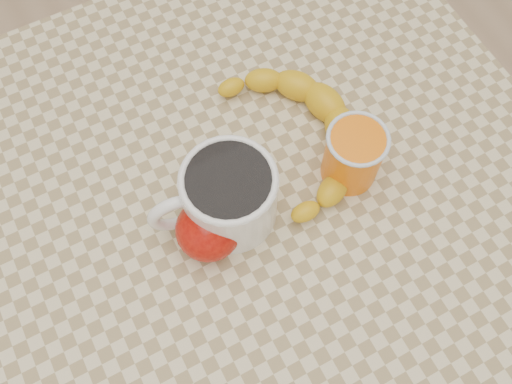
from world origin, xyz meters
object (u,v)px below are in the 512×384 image
banana (297,136)px  coffee_mug (227,195)px  orange_juice_glass (353,155)px  table (256,223)px  apple (208,229)px

banana → coffee_mug: bearing=-149.1°
orange_juice_glass → banana: 0.08m
table → banana: size_ratio=2.66×
table → apple: apple is taller
apple → coffee_mug: bearing=31.4°
coffee_mug → orange_juice_glass: 0.16m
coffee_mug → table: bearing=0.8°
table → coffee_mug: coffee_mug is taller
table → banana: (0.08, 0.04, 0.11)m
table → apple: bearing=-163.1°
table → apple: (-0.07, -0.02, 0.12)m
orange_juice_glass → table: bearing=170.0°
coffee_mug → orange_juice_glass: coffee_mug is taller
apple → table: bearing=16.9°
table → apple: 0.14m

